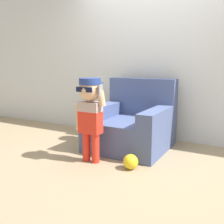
{
  "coord_description": "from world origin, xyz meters",
  "views": [
    {
      "loc": [
        1.44,
        -3.16,
        1.17
      ],
      "look_at": [
        -0.15,
        -0.28,
        0.56
      ],
      "focal_mm": 42.0,
      "sensor_mm": 36.0,
      "label": 1
    }
  ],
  "objects_px": {
    "armchair": "(132,124)",
    "person_child": "(90,107)",
    "toy_ball": "(131,162)",
    "side_table": "(89,123)"
  },
  "relations": [
    {
      "from": "armchair",
      "to": "person_child",
      "type": "distance_m",
      "value": 0.87
    },
    {
      "from": "person_child",
      "to": "toy_ball",
      "type": "xyz_separation_m",
      "value": [
        0.52,
        0.02,
        -0.59
      ]
    },
    {
      "from": "person_child",
      "to": "side_table",
      "type": "relative_size",
      "value": 2.25
    },
    {
      "from": "armchair",
      "to": "toy_ball",
      "type": "bearing_deg",
      "value": -66.55
    },
    {
      "from": "side_table",
      "to": "toy_ball",
      "type": "distance_m",
      "value": 1.29
    },
    {
      "from": "armchair",
      "to": "person_child",
      "type": "bearing_deg",
      "value": -104.28
    },
    {
      "from": "side_table",
      "to": "armchair",
      "type": "bearing_deg",
      "value": 2.43
    },
    {
      "from": "armchair",
      "to": "toy_ball",
      "type": "relative_size",
      "value": 6.03
    },
    {
      "from": "armchair",
      "to": "side_table",
      "type": "xyz_separation_m",
      "value": [
        -0.72,
        -0.03,
        -0.05
      ]
    },
    {
      "from": "armchair",
      "to": "side_table",
      "type": "distance_m",
      "value": 0.72
    }
  ]
}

